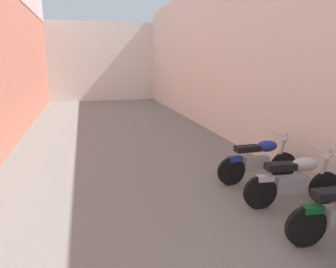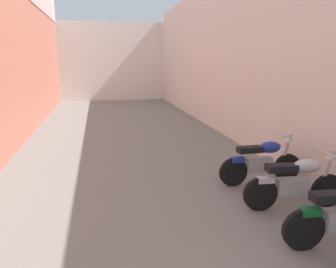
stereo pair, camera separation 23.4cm
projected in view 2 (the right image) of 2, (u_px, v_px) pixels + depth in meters
name	position (u px, v px, depth m)	size (l,w,h in m)	color
ground_plane	(139.00, 160.00, 8.37)	(37.97, 37.97, 0.00)	slate
building_right	(236.00, 56.00, 10.38)	(0.45, 21.97, 5.38)	beige
building_far_end	(112.00, 62.00, 21.13)	(9.54, 2.00, 4.85)	silver
motorcycle_fifth	(296.00, 182.00, 5.56)	(1.85, 0.58, 1.04)	black
motorcycle_sixth	(262.00, 161.00, 6.71)	(1.85, 0.58, 1.04)	black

